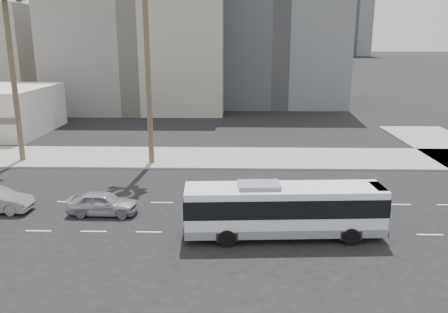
{
  "coord_description": "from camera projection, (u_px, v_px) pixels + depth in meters",
  "views": [
    {
      "loc": [
        1.58,
        -22.35,
        10.1
      ],
      "look_at": [
        0.96,
        4.0,
        3.19
      ],
      "focal_mm": 36.21,
      "sensor_mm": 36.0,
      "label": 1
    }
  ],
  "objects": [
    {
      "name": "ground",
      "position": [
        204.0,
        233.0,
        24.21
      ],
      "size": [
        700.0,
        700.0,
        0.0
      ],
      "primitive_type": "plane",
      "color": "black",
      "rests_on": "ground"
    },
    {
      "name": "sidewalk_north",
      "position": [
        216.0,
        158.0,
        39.18
      ],
      "size": [
        120.0,
        7.0,
        0.15
      ],
      "primitive_type": "cube",
      "color": "gray",
      "rests_on": "ground"
    },
    {
      "name": "midrise_beige_west",
      "position": [
        142.0,
        46.0,
        65.72
      ],
      "size": [
        24.0,
        18.0,
        18.0
      ],
      "primitive_type": "cube",
      "color": "gray",
      "rests_on": "ground"
    },
    {
      "name": "midrise_gray_center",
      "position": [
        276.0,
        19.0,
        71.02
      ],
      "size": [
        20.0,
        20.0,
        26.0
      ],
      "primitive_type": "cube",
      "color": "#4B4E53",
      "rests_on": "ground"
    },
    {
      "name": "highrise_far",
      "position": [
        351.0,
        4.0,
        266.44
      ],
      "size": [
        22.0,
        22.0,
        60.0
      ],
      "primitive_type": "cube",
      "color": "slate",
      "rests_on": "ground"
    },
    {
      "name": "city_bus",
      "position": [
        284.0,
        209.0,
        23.38
      ],
      "size": [
        10.39,
        2.89,
        2.95
      ],
      "rotation": [
        0.0,
        0.0,
        0.06
      ],
      "color": "silver",
      "rests_on": "ground"
    },
    {
      "name": "car_a",
      "position": [
        103.0,
        203.0,
        26.59
      ],
      "size": [
        1.74,
        4.12,
        1.39
      ],
      "primitive_type": "imported",
      "rotation": [
        0.0,
        0.0,
        1.55
      ],
      "color": "#96999E",
      "rests_on": "ground"
    }
  ]
}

